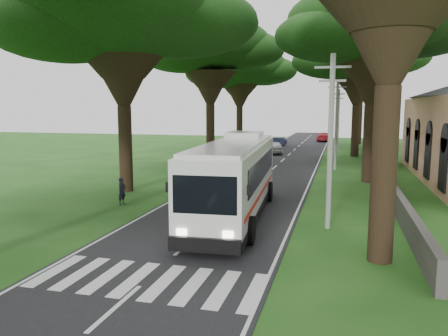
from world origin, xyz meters
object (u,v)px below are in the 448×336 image
(pole_far, at_px, (338,118))
(pole_near, at_px, (330,139))
(coach_bus, at_px, (235,177))
(distant_car_b, at_px, (278,142))
(distant_car_c, at_px, (323,137))
(pole_mid, at_px, (336,124))
(pedestrian, at_px, (122,191))
(distant_car_a, at_px, (275,147))

(pole_far, bearing_deg, pole_near, -90.00)
(coach_bus, distance_m, distant_car_b, 42.32)
(pole_near, xyz_separation_m, distant_car_c, (-2.50, 53.96, -3.42))
(pole_near, bearing_deg, pole_mid, 90.00)
(distant_car_c, bearing_deg, pedestrian, 76.15)
(coach_bus, bearing_deg, distant_car_b, 91.18)
(pole_far, height_order, distant_car_b, pole_far)
(coach_bus, relative_size, distant_car_b, 3.70)
(pole_mid, bearing_deg, coach_bus, -103.89)
(distant_car_a, bearing_deg, pole_far, -147.04)
(pole_far, xyz_separation_m, pedestrian, (-11.71, -37.97, -3.38))
(pole_mid, distance_m, distant_car_c, 34.22)
(distant_car_b, height_order, pedestrian, pedestrian)
(pole_near, xyz_separation_m, coach_bus, (-4.70, 0.98, -2.09))
(distant_car_a, relative_size, distant_car_c, 0.88)
(pole_near, height_order, pedestrian, pole_near)
(pole_far, distance_m, distant_car_a, 11.18)
(pole_mid, relative_size, distant_car_c, 1.58)
(pole_far, bearing_deg, coach_bus, -96.87)
(distant_car_b, relative_size, distant_car_c, 0.71)
(distant_car_c, bearing_deg, coach_bus, 83.83)
(pole_near, height_order, distant_car_c, pole_near)
(distant_car_a, height_order, distant_car_c, distant_car_a)
(pole_near, height_order, pole_far, same)
(distant_car_b, distance_m, distant_car_c, 12.41)
(pedestrian, bearing_deg, distant_car_c, 1.46)
(distant_car_b, bearing_deg, pedestrian, -74.72)
(pole_far, bearing_deg, distant_car_b, 159.98)
(coach_bus, relative_size, pedestrian, 8.34)
(pole_far, relative_size, pedestrian, 5.01)
(pole_near, distance_m, distant_car_a, 33.25)
(distant_car_b, bearing_deg, pole_near, -59.08)
(pole_near, height_order, distant_car_b, pole_near)
(pole_far, distance_m, distant_car_b, 9.72)
(pole_far, height_order, coach_bus, pole_far)
(pole_near, bearing_deg, distant_car_c, 92.65)
(pole_mid, height_order, distant_car_c, pole_mid)
(distant_car_b, xyz_separation_m, distant_car_c, (6.00, 10.86, 0.14))
(pole_near, distance_m, distant_car_b, 44.07)
(pole_near, bearing_deg, pedestrian, 170.18)
(pole_far, bearing_deg, distant_car_a, -133.42)
(distant_car_c, bearing_deg, distant_car_a, 73.68)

